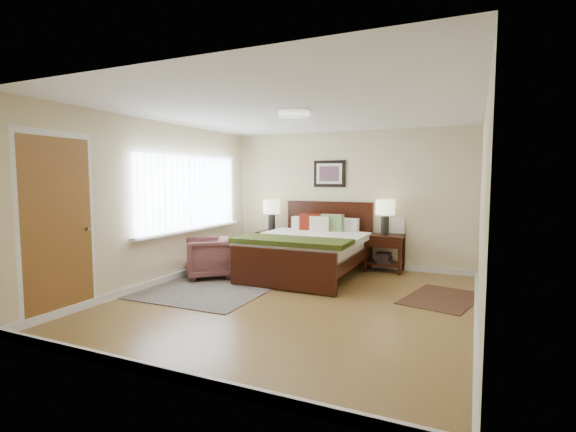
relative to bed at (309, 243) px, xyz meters
The scene contains 18 objects.
floor 1.56m from the bed, 76.16° to the right, with size 5.00×5.00×0.00m, color brown.
back_wall 1.34m from the bed, 71.96° to the left, with size 4.50×0.04×2.50m, color beige.
front_wall 4.00m from the bed, 84.89° to the right, with size 4.50×0.04×2.50m, color beige.
left_wall 2.48m from the bed, 143.16° to the right, with size 0.04×5.00×2.50m, color beige.
right_wall 3.05m from the bed, 28.69° to the right, with size 0.04×5.00×2.50m, color beige.
ceiling 2.45m from the bed, 76.16° to the right, with size 4.50×5.00×0.02m, color white.
window 2.15m from the bed, 158.60° to the right, with size 0.11×2.72×1.32m.
door 3.73m from the bed, 120.65° to the right, with size 0.06×1.00×2.18m.
ceil_fixture 2.42m from the bed, 76.16° to the right, with size 0.44×0.44×0.08m.
bed is the anchor object (origin of this frame).
wall_art 1.57m from the bed, 89.96° to the left, with size 0.62×0.05×0.50m.
nightstand_left 1.39m from the bed, 143.48° to the left, with size 0.50×0.45×0.59m.
nightstand_right 1.39m from the bed, 37.21° to the left, with size 0.65×0.49×0.65m.
lamp_left 1.48m from the bed, 142.80° to the left, with size 0.33×0.33×0.61m.
lamp_right 1.48m from the bed, 37.65° to the left, with size 0.33×0.33×0.61m.
armchair 1.68m from the bed, 150.32° to the right, with size 0.70×0.72×0.66m, color brown.
rug_persian 1.62m from the bed, 130.78° to the right, with size 1.71×2.41×0.01m, color #0B133B.
rug_navy 2.28m from the bed, 14.40° to the right, with size 0.83×1.24×0.01m, color black.
Camera 1 is at (2.18, -5.03, 1.61)m, focal length 26.00 mm.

